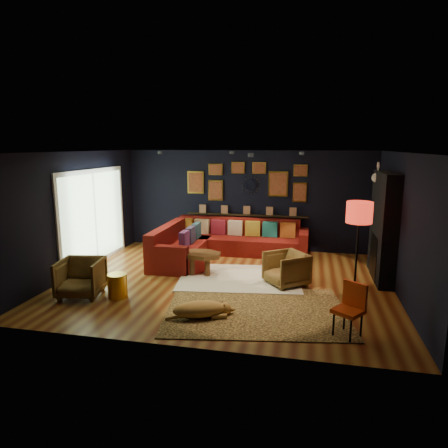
% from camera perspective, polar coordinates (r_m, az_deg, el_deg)
% --- Properties ---
extents(floor, '(6.50, 6.50, 0.00)m').
position_cam_1_polar(floor, '(8.21, 0.25, -8.21)').
color(floor, olive).
rests_on(floor, ground).
extents(room_walls, '(6.50, 6.50, 6.50)m').
position_cam_1_polar(room_walls, '(7.82, 0.26, 2.87)').
color(room_walls, black).
rests_on(room_walls, ground).
extents(sectional, '(3.41, 2.69, 0.86)m').
position_cam_1_polar(sectional, '(9.93, -1.06, -2.81)').
color(sectional, maroon).
rests_on(sectional, ground).
extents(ledge, '(3.20, 0.12, 0.04)m').
position_cam_1_polar(ledge, '(10.53, 3.27, 1.30)').
color(ledge, black).
rests_on(ledge, room_walls).
extents(gallery_wall, '(3.15, 0.04, 1.02)m').
position_cam_1_polar(gallery_wall, '(10.46, 3.28, 6.13)').
color(gallery_wall, gold).
rests_on(gallery_wall, room_walls).
extents(sunburst_mirror, '(0.47, 0.16, 0.47)m').
position_cam_1_polar(sunburst_mirror, '(10.45, 3.90, 5.53)').
color(sunburst_mirror, silver).
rests_on(sunburst_mirror, room_walls).
extents(fireplace, '(0.31, 1.60, 2.20)m').
position_cam_1_polar(fireplace, '(8.77, 21.74, -0.82)').
color(fireplace, black).
rests_on(fireplace, ground).
extents(deer_head, '(0.50, 0.28, 0.45)m').
position_cam_1_polar(deer_head, '(9.13, 21.99, 6.15)').
color(deer_head, white).
rests_on(deer_head, fireplace).
extents(sliding_door, '(0.06, 2.80, 2.20)m').
position_cam_1_polar(sliding_door, '(9.62, -18.05, 0.91)').
color(sliding_door, white).
rests_on(sliding_door, ground).
extents(ceiling_spots, '(3.30, 2.50, 0.06)m').
position_cam_1_polar(ceiling_spots, '(8.53, 1.39, 10.07)').
color(ceiling_spots, black).
rests_on(ceiling_spots, room_walls).
extents(shag_rug, '(2.66, 2.09, 0.03)m').
position_cam_1_polar(shag_rug, '(8.36, 2.20, -7.72)').
color(shag_rug, white).
rests_on(shag_rug, ground).
extents(leopard_rug, '(3.26, 2.57, 0.02)m').
position_cam_1_polar(leopard_rug, '(6.84, 4.58, -12.24)').
color(leopard_rug, tan).
rests_on(leopard_rug, ground).
extents(coffee_table, '(1.01, 0.83, 0.45)m').
position_cam_1_polar(coffee_table, '(8.54, -3.22, -4.68)').
color(coffee_table, '#562D17').
rests_on(coffee_table, shag_rug).
extents(pouf, '(0.58, 0.58, 0.38)m').
position_cam_1_polar(pouf, '(8.74, -4.69, -5.50)').
color(pouf, maroon).
rests_on(pouf, shag_rug).
extents(armchair_left, '(0.86, 0.82, 0.77)m').
position_cam_1_polar(armchair_left, '(7.78, -19.80, -7.00)').
color(armchair_left, '#B6853B').
rests_on(armchair_left, ground).
extents(armchair_right, '(0.96, 0.97, 0.73)m').
position_cam_1_polar(armchair_right, '(7.99, 8.88, -6.13)').
color(armchair_right, '#B6853B').
rests_on(armchair_right, ground).
extents(gold_stool, '(0.35, 0.35, 0.44)m').
position_cam_1_polar(gold_stool, '(7.57, -14.97, -8.52)').
color(gold_stool, gold).
rests_on(gold_stool, ground).
extents(orange_chair, '(0.52, 0.52, 0.79)m').
position_cam_1_polar(orange_chair, '(6.14, 17.68, -11.00)').
color(orange_chair, black).
rests_on(orange_chair, ground).
extents(floor_lamp, '(0.47, 0.47, 1.72)m').
position_cam_1_polar(floor_lamp, '(7.68, 18.75, 1.06)').
color(floor_lamp, black).
rests_on(floor_lamp, ground).
extents(dog, '(1.28, 0.96, 0.36)m').
position_cam_1_polar(dog, '(6.51, -3.57, -11.65)').
color(dog, '#C28845').
rests_on(dog, leopard_rug).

